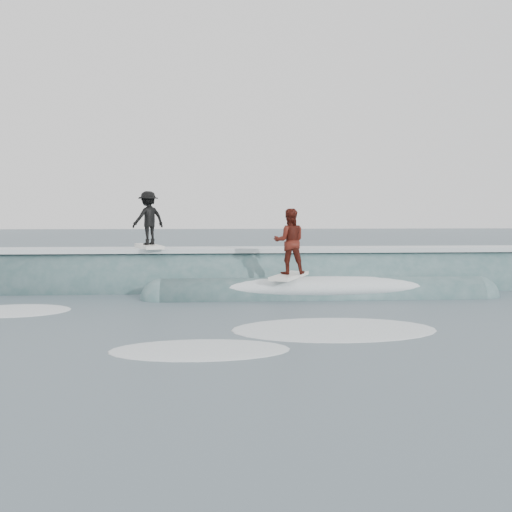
{
  "coord_description": "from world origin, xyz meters",
  "views": [
    {
      "loc": [
        -1.17,
        -12.63,
        2.34
      ],
      "look_at": [
        0.0,
        4.28,
        1.1
      ],
      "focal_mm": 40.0,
      "sensor_mm": 36.0,
      "label": 1
    }
  ],
  "objects": [
    {
      "name": "surfer_red",
      "position": [
        0.85,
        3.08,
        1.5
      ],
      "size": [
        1.34,
        2.05,
        1.93
      ],
      "color": "white",
      "rests_on": "ground"
    },
    {
      "name": "ground",
      "position": [
        0.0,
        0.0,
        0.0
      ],
      "size": [
        160.0,
        160.0,
        0.0
      ],
      "primitive_type": "plane",
      "color": "#3C5058",
      "rests_on": "ground"
    },
    {
      "name": "surfer_black",
      "position": [
        -3.29,
        5.28,
        2.15
      ],
      "size": [
        1.22,
        2.07,
        1.76
      ],
      "color": "white",
      "rests_on": "ground"
    },
    {
      "name": "whitewater",
      "position": [
        -2.11,
        -0.75,
        0.0
      ],
      "size": [
        13.22,
        6.49,
        0.1
      ],
      "color": "white",
      "rests_on": "ground"
    },
    {
      "name": "far_swells",
      "position": [
        0.08,
        17.65,
        0.0
      ],
      "size": [
        38.74,
        8.65,
        0.8
      ],
      "color": "#375A5C",
      "rests_on": "ground"
    },
    {
      "name": "breaking_wave",
      "position": [
        0.25,
        4.98,
        0.04
      ],
      "size": [
        21.72,
        4.01,
        2.46
      ],
      "color": "#375A5C",
      "rests_on": "ground"
    }
  ]
}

